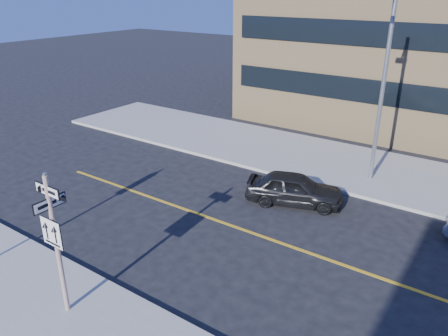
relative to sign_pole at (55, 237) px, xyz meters
The scene contains 4 objects.
ground 3.50m from the sign_pole, 90.00° to the left, with size 120.00×120.00×0.00m, color black.
sign_pole is the anchor object (origin of this frame).
parked_car_a 9.90m from the sign_pole, 77.53° to the left, with size 3.91×1.57×1.33m, color black.
streetlight_a 14.05m from the sign_pole, 73.23° to the left, with size 0.55×2.25×8.00m.
Camera 1 is at (8.97, -7.86, 8.35)m, focal length 35.00 mm.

